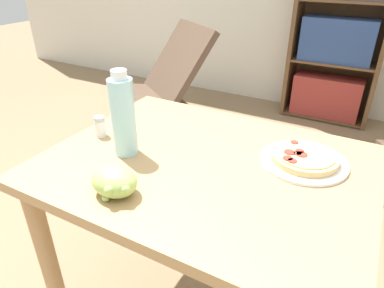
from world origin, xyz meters
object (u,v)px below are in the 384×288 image
object	(u,v)px
bookshelf	(338,37)
drink_bottle	(123,116)
pizza_on_plate	(304,159)
lounge_chair_near	(160,103)
salt_shaker	(100,127)
grape_bunch	(114,181)

from	to	relation	value
bookshelf	drink_bottle	bearing A→B (deg)	-97.26
pizza_on_plate	bookshelf	size ratio (longest dim) A/B	0.17
pizza_on_plate	lounge_chair_near	world-z (taller)	lounge_chair_near
salt_shaker	bookshelf	distance (m)	2.45
lounge_chair_near	bookshelf	xyz separation A→B (m)	(1.14, 1.05, 0.45)
salt_shaker	drink_bottle	bearing A→B (deg)	-18.21
pizza_on_plate	salt_shaker	size ratio (longest dim) A/B	3.58
pizza_on_plate	lounge_chair_near	size ratio (longest dim) A/B	0.28
grape_bunch	drink_bottle	size ratio (longest dim) A/B	0.48
lounge_chair_near	bookshelf	distance (m)	1.61
pizza_on_plate	drink_bottle	world-z (taller)	drink_bottle
bookshelf	pizza_on_plate	bearing A→B (deg)	-84.58
salt_shaker	grape_bunch	bearing A→B (deg)	-42.11
grape_bunch	bookshelf	size ratio (longest dim) A/B	0.09
pizza_on_plate	grape_bunch	distance (m)	0.58
drink_bottle	lounge_chair_near	xyz separation A→B (m)	(-0.82, 1.40, -0.61)
salt_shaker	lounge_chair_near	world-z (taller)	lounge_chair_near
salt_shaker	lounge_chair_near	distance (m)	1.59
salt_shaker	bookshelf	bearing A→B (deg)	78.97
drink_bottle	lounge_chair_near	distance (m)	1.74
grape_bunch	drink_bottle	world-z (taller)	drink_bottle
pizza_on_plate	drink_bottle	size ratio (longest dim) A/B	0.96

